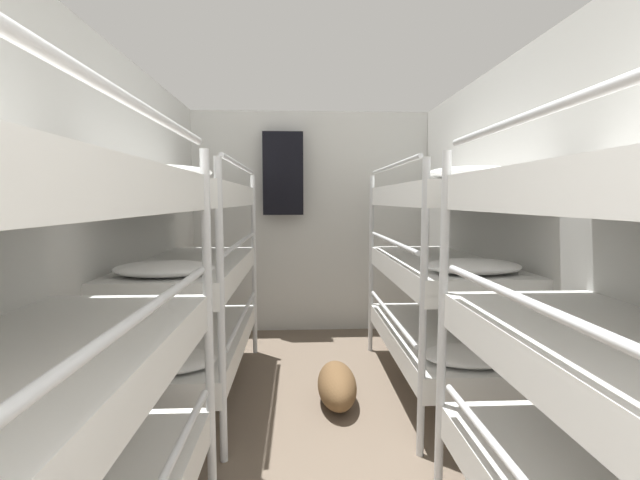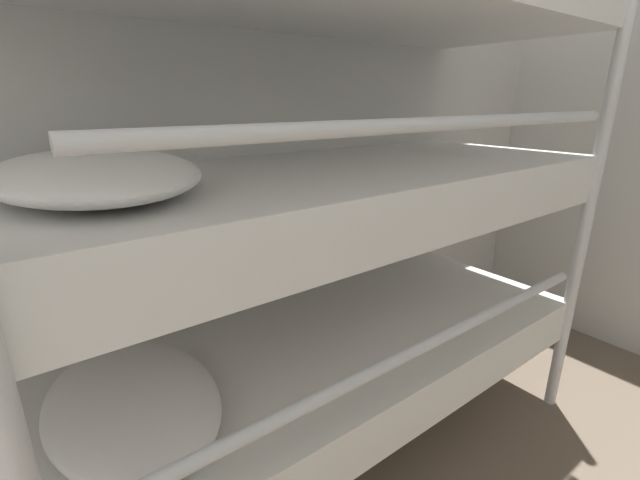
{
  "view_description": "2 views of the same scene",
  "coord_description": "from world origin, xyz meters",
  "views": [
    {
      "loc": [
        -0.14,
        0.3,
        1.51
      ],
      "look_at": [
        0.0,
        3.06,
        1.25
      ],
      "focal_mm": 24.0,
      "sensor_mm": 36.0,
      "label": 1
    },
    {
      "loc": [
        0.05,
        2.73,
        1.24
      ],
      "look_at": [
        -0.79,
        3.37,
        0.89
      ],
      "focal_mm": 24.0,
      "sensor_mm": 36.0,
      "label": 2
    }
  ],
  "objects": [
    {
      "name": "bunk_stack_left_far",
      "position": [
        -0.94,
        3.5,
        0.98
      ],
      "size": [
        0.77,
        1.82,
        1.78
      ],
      "color": "silver",
      "rests_on": "ground_plane"
    }
  ]
}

